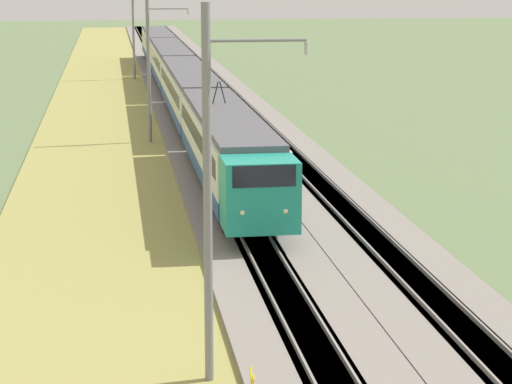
{
  "coord_description": "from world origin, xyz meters",
  "views": [
    {
      "loc": [
        -17.04,
        5.21,
        10.2
      ],
      "look_at": [
        18.81,
        0.0,
        2.17
      ],
      "focal_mm": 70.0,
      "sensor_mm": 36.0,
      "label": 1
    }
  ],
  "objects_px": {
    "catenary_mast_near": "(210,195)",
    "catenary_mast_far": "(134,32)",
    "passenger_train": "(179,75)",
    "catenary_mast_mid": "(150,67)"
  },
  "relations": [
    {
      "from": "passenger_train",
      "to": "catenary_mast_far",
      "type": "xyz_separation_m",
      "value": [
        18.45,
        2.93,
        2.32
      ]
    },
    {
      "from": "catenary_mast_mid",
      "to": "catenary_mast_near",
      "type": "bearing_deg",
      "value": 179.99
    },
    {
      "from": "passenger_train",
      "to": "catenary_mast_near",
      "type": "xyz_separation_m",
      "value": [
        -54.09,
        2.93,
        2.6
      ]
    },
    {
      "from": "passenger_train",
      "to": "catenary_mast_near",
      "type": "bearing_deg",
      "value": -3.1
    },
    {
      "from": "passenger_train",
      "to": "catenary_mast_mid",
      "type": "bearing_deg",
      "value": -9.33
    },
    {
      "from": "catenary_mast_near",
      "to": "catenary_mast_far",
      "type": "distance_m",
      "value": 72.55
    },
    {
      "from": "catenary_mast_mid",
      "to": "catenary_mast_far",
      "type": "relative_size",
      "value": 1.0
    },
    {
      "from": "catenary_mast_near",
      "to": "catenary_mast_mid",
      "type": "distance_m",
      "value": 36.27
    },
    {
      "from": "catenary_mast_mid",
      "to": "catenary_mast_far",
      "type": "distance_m",
      "value": 36.27
    },
    {
      "from": "catenary_mast_near",
      "to": "passenger_train",
      "type": "bearing_deg",
      "value": -3.1
    }
  ]
}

